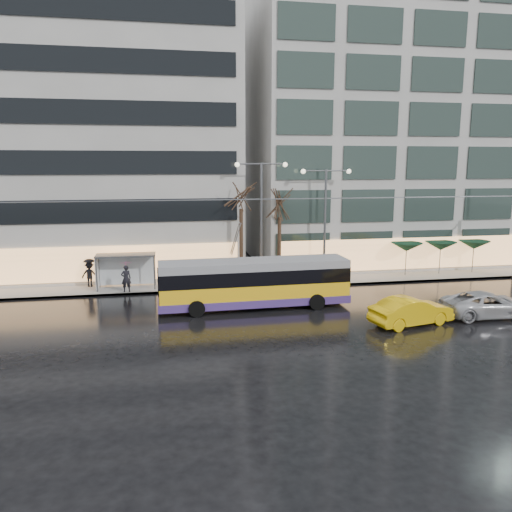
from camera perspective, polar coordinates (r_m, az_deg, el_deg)
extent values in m
plane|color=black|center=(27.88, 0.74, -8.47)|extent=(140.00, 140.00, 0.00)
cube|color=gray|center=(41.48, -0.24, -2.02)|extent=(80.00, 10.00, 0.15)
cube|color=slate|center=(36.74, 1.11, -3.66)|extent=(80.00, 0.10, 0.15)
cube|color=#9C9B96|center=(46.24, -24.55, 12.16)|extent=(34.00, 14.00, 22.00)
cube|color=#9C9B96|center=(51.04, 18.43, 14.00)|extent=(32.00, 14.00, 25.00)
cube|color=yellow|center=(31.82, -0.21, -4.10)|extent=(11.98, 2.77, 1.49)
cube|color=#4A317C|center=(31.94, -0.21, -4.96)|extent=(12.02, 2.81, 0.50)
cube|color=black|center=(31.56, -0.21, -2.18)|extent=(12.00, 2.79, 0.89)
cube|color=gray|center=(31.41, -0.21, -0.94)|extent=(11.98, 2.77, 0.50)
cube|color=black|center=(33.27, 9.96, -1.94)|extent=(0.11, 2.29, 1.29)
cube|color=black|center=(31.00, -11.14, -2.90)|extent=(0.11, 2.29, 1.29)
cylinder|color=black|center=(34.03, 5.63, -4.13)|extent=(1.00, 0.37, 0.99)
cylinder|color=black|center=(31.75, 6.97, -5.23)|extent=(1.00, 0.37, 0.99)
cylinder|color=black|center=(32.65, -7.17, -4.80)|extent=(1.00, 0.37, 0.99)
cylinder|color=black|center=(30.27, -6.80, -6.02)|extent=(1.00, 0.37, 0.99)
cylinder|color=#595B60|center=(31.90, -2.30, 1.85)|extent=(0.15, 3.70, 2.61)
cylinder|color=#595B60|center=(32.39, -2.44, 1.98)|extent=(0.15, 3.70, 2.61)
cylinder|color=#595B60|center=(32.28, 0.56, 6.48)|extent=(42.00, 0.04, 0.04)
cylinder|color=#595B60|center=(32.77, 0.39, 6.54)|extent=(42.00, 0.04, 0.04)
cube|color=#595B60|center=(37.06, -14.68, 0.11)|extent=(4.20, 1.60, 0.12)
cube|color=silver|center=(37.98, -14.51, -1.56)|extent=(4.00, 0.05, 2.20)
cube|color=white|center=(37.52, -17.71, -1.87)|extent=(0.10, 1.40, 2.20)
cylinder|color=#595B60|center=(36.83, -17.77, -2.10)|extent=(0.10, 0.10, 2.40)
cylinder|color=#595B60|center=(38.19, -17.51, -1.65)|extent=(0.10, 0.10, 2.40)
cylinder|color=#595B60|center=(36.51, -11.54, -1.91)|extent=(0.10, 0.10, 2.40)
cylinder|color=#595B60|center=(37.88, -11.50, -1.46)|extent=(0.10, 0.10, 2.40)
cylinder|color=#595B60|center=(37.61, 0.61, 3.76)|extent=(0.18, 0.18, 9.00)
cylinder|color=#595B60|center=(37.19, -0.77, 10.48)|extent=(1.80, 0.10, 0.10)
cylinder|color=#595B60|center=(37.53, 1.99, 10.47)|extent=(1.80, 0.10, 0.10)
sphere|color=#FFF2CC|center=(37.05, -2.16, 10.39)|extent=(0.36, 0.36, 0.36)
sphere|color=#FFF2CC|center=(37.73, 3.35, 10.38)|extent=(0.36, 0.36, 0.36)
cylinder|color=#595B60|center=(38.88, 7.87, 3.51)|extent=(0.18, 0.18, 8.50)
cylinder|color=#595B60|center=(38.34, 6.73, 9.66)|extent=(1.80, 0.10, 0.10)
cylinder|color=#595B60|center=(38.90, 9.31, 9.61)|extent=(1.80, 0.10, 0.10)
sphere|color=#FFF2CC|center=(38.08, 5.42, 9.60)|extent=(0.36, 0.36, 0.36)
sphere|color=#FFF2CC|center=(39.21, 10.56, 9.50)|extent=(0.36, 0.36, 0.36)
cylinder|color=black|center=(37.79, -1.69, 1.18)|extent=(0.28, 0.28, 5.60)
cylinder|color=black|center=(38.59, 2.68, 0.85)|extent=(0.28, 0.28, 4.90)
cylinder|color=#595B60|center=(42.23, 16.75, -0.61)|extent=(0.06, 0.06, 2.20)
cone|color=#0D321D|center=(42.03, 16.83, 0.99)|extent=(2.50, 2.50, 0.70)
cylinder|color=#595B60|center=(43.67, 20.26, -0.47)|extent=(0.06, 0.06, 2.20)
cone|color=#0D321D|center=(43.47, 20.36, 1.09)|extent=(2.50, 2.50, 0.70)
cylinder|color=#595B60|center=(45.26, 23.54, -0.33)|extent=(0.06, 0.06, 2.20)
cone|color=#0D321D|center=(45.07, 23.65, 1.17)|extent=(2.50, 2.50, 0.70)
imported|color=yellow|center=(29.88, 17.32, -6.03)|extent=(5.15, 2.75, 1.61)
imported|color=#B8B8BD|center=(33.14, 25.00, -5.03)|extent=(5.52, 2.73, 1.51)
imported|color=black|center=(36.28, -14.63, -2.51)|extent=(0.79, 0.63, 1.92)
imported|color=#FF54B3|center=(36.11, -14.68, -1.29)|extent=(1.18, 1.19, 0.88)
imported|color=black|center=(38.86, -13.05, -1.80)|extent=(0.84, 0.68, 1.63)
imported|color=black|center=(38.62, -18.47, -1.99)|extent=(1.28, 0.84, 1.85)
imported|color=black|center=(38.46, -18.54, -0.79)|extent=(0.92, 0.92, 0.72)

